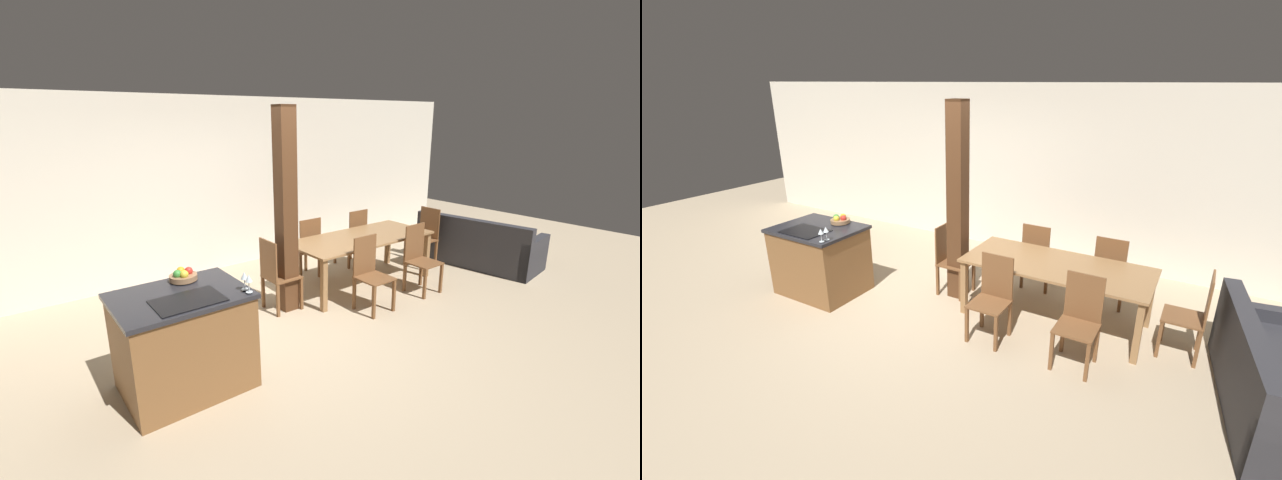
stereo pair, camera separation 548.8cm
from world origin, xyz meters
TOP-DOWN VIEW (x-y plane):
  - ground_plane at (0.00, 0.00)m, footprint 16.00×16.00m
  - wall_back at (0.00, 2.55)m, footprint 11.20×0.08m
  - kitchen_island at (-1.32, -0.28)m, footprint 1.11×0.87m
  - fruit_bowl at (-1.18, -0.01)m, footprint 0.25×0.25m
  - wine_glass_near at (-0.84, -0.64)m, footprint 0.06×0.06m
  - wine_glass_middle at (-0.84, -0.56)m, footprint 0.06×0.06m
  - dining_table at (1.65, 0.58)m, footprint 2.14×0.93m
  - dining_chair_near_left at (1.17, -0.11)m, footprint 0.40×0.40m
  - dining_chair_near_right at (2.13, -0.11)m, footprint 0.40×0.40m
  - dining_chair_far_left at (1.17, 1.27)m, footprint 0.40×0.40m
  - dining_chair_far_right at (2.13, 1.27)m, footprint 0.40×0.40m
  - dining_chair_head_end at (0.20, 0.58)m, footprint 0.40×0.40m
  - dining_chair_foot_end at (3.10, 0.58)m, footprint 0.40×0.40m
  - couch at (3.84, 0.04)m, footprint 1.13×2.00m
  - timber_post at (0.34, 0.54)m, footprint 0.21×0.21m

SIDE VIEW (x-z plane):
  - ground_plane at x=0.00m, z-range 0.00..0.00m
  - couch at x=3.84m, z-range -0.13..0.69m
  - kitchen_island at x=-1.32m, z-range 0.00..0.93m
  - dining_chair_near_left at x=1.17m, z-range 0.02..0.96m
  - dining_chair_near_right at x=2.13m, z-range 0.02..0.96m
  - dining_chair_far_left at x=1.17m, z-range 0.02..0.96m
  - dining_chair_far_right at x=2.13m, z-range 0.02..0.96m
  - dining_chair_head_end at x=0.20m, z-range 0.02..0.96m
  - dining_chair_foot_end at x=3.10m, z-range 0.02..0.96m
  - dining_table at x=1.65m, z-range 0.28..1.01m
  - fruit_bowl at x=-1.18m, z-range 0.91..1.03m
  - wine_glass_near at x=-0.84m, z-range 0.97..1.13m
  - wine_glass_middle at x=-0.84m, z-range 0.97..1.13m
  - timber_post at x=0.34m, z-range 0.00..2.53m
  - wall_back at x=0.00m, z-range 0.00..2.70m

